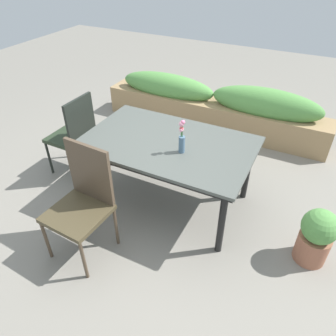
% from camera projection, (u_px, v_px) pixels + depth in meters
% --- Properties ---
extents(ground_plane, '(12.00, 12.00, 0.00)m').
position_uv_depth(ground_plane, '(160.00, 199.00, 3.37)').
color(ground_plane, gray).
extents(dining_table, '(1.58, 0.99, 0.71)m').
position_uv_depth(dining_table, '(168.00, 148.00, 2.98)').
color(dining_table, '#4C514C').
rests_on(dining_table, ground).
extents(chair_end_left, '(0.43, 0.43, 0.94)m').
position_uv_depth(chair_end_left, '(75.00, 132.00, 3.47)').
color(chair_end_left, '#253221').
rests_on(chair_end_left, ground).
extents(chair_near_left, '(0.48, 0.48, 0.99)m').
position_uv_depth(chair_near_left, '(83.00, 198.00, 2.57)').
color(chair_near_left, '#483D28').
rests_on(chair_near_left, ground).
extents(flower_vase, '(0.06, 0.05, 0.31)m').
position_uv_depth(flower_vase, '(182.00, 138.00, 2.72)').
color(flower_vase, slate).
rests_on(flower_vase, dining_table).
extents(planter_box, '(3.14, 0.41, 0.72)m').
position_uv_depth(planter_box, '(214.00, 106.00, 4.41)').
color(planter_box, '#9E7F56').
rests_on(planter_box, ground).
extents(potted_plant, '(0.29, 0.29, 0.53)m').
position_uv_depth(potted_plant, '(316.00, 236.00, 2.59)').
color(potted_plant, '#9E6047').
rests_on(potted_plant, ground).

